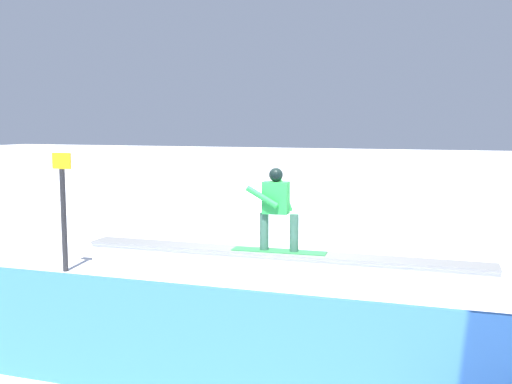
{
  "coord_description": "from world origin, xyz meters",
  "views": [
    {
      "loc": [
        -2.85,
        8.51,
        2.74
      ],
      "look_at": [
        -0.01,
        1.0,
        1.81
      ],
      "focal_mm": 40.3,
      "sensor_mm": 36.0,
      "label": 1
    }
  ],
  "objects": [
    {
      "name": "snowboarder",
      "position": [
        0.02,
        0.0,
        1.47
      ],
      "size": [
        1.53,
        0.48,
        1.33
      ],
      "color": "#33914D",
      "rests_on": "grind_box"
    },
    {
      "name": "safety_fence",
      "position": [
        0.0,
        3.69,
        0.6
      ],
      "size": [
        11.31,
        0.61,
        1.21
      ],
      "primitive_type": "cube",
      "rotation": [
        0.0,
        0.0,
        0.05
      ],
      "color": "#3D80E3",
      "rests_on": "ground_plane"
    },
    {
      "name": "trail_marker",
      "position": [
        4.28,
        -0.16,
        1.19
      ],
      "size": [
        0.4,
        0.1,
        2.24
      ],
      "color": "#262628",
      "rests_on": "ground_plane"
    },
    {
      "name": "grind_box",
      "position": [
        0.0,
        0.0,
        0.34
      ],
      "size": [
        6.6,
        0.78,
        0.75
      ],
      "color": "white",
      "rests_on": "ground_plane"
    },
    {
      "name": "ground_plane",
      "position": [
        0.0,
        0.0,
        0.0
      ],
      "size": [
        120.0,
        120.0,
        0.0
      ],
      "primitive_type": "plane",
      "color": "white"
    }
  ]
}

